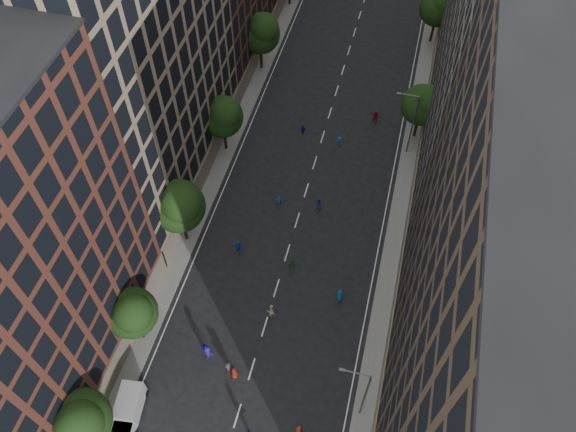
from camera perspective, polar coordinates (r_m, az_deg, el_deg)
The scene contains 30 objects.
ground at distance 68.63m, azimuth 2.64°, elevation 5.15°, with size 240.00×240.00×0.00m, color black.
sidewalk_left at distance 75.98m, azimuth -5.08°, elevation 10.97°, with size 4.00×105.00×0.15m, color slate.
sidewalk_right at distance 73.33m, azimuth 13.23°, elevation 7.56°, with size 4.00×105.00×0.15m, color slate.
bldg_left_b at distance 59.21m, azimuth -16.83°, elevation 15.83°, with size 14.00×26.00×34.00m, color #937A60.
bldg_right_a at distance 40.22m, azimuth 22.72°, elevation -9.24°, with size 14.00×30.00×36.00m, color #443324.
bldg_right_b at distance 60.92m, azimuth 22.48°, elevation 14.51°, with size 14.00×28.00×33.00m, color #6D665A.
tree_left_0 at distance 50.04m, azimuth -20.42°, elevation -19.00°, with size 5.20×5.20×8.83m.
tree_left_1 at distance 53.05m, azimuth -15.55°, elevation -9.46°, with size 4.80×4.80×8.21m.
tree_left_2 at distance 57.72m, azimuth -11.01°, elevation 1.08°, with size 5.60×5.60×9.45m.
tree_left_3 at distance 66.61m, azimuth -6.62°, elevation 10.12°, with size 5.00×5.00×8.58m.
tree_left_4 at distance 78.07m, azimuth -2.75°, elevation 18.16°, with size 5.40×5.40×9.08m.
tree_right_a at distance 69.79m, azimuth 13.62°, elevation 11.02°, with size 5.00×5.00×8.39m.
tree_right_b at distance 85.72m, azimuth 15.18°, elevation 19.86°, with size 5.20×5.20×8.83m.
streetlamp_near at distance 49.16m, azimuth 7.63°, elevation -17.37°, with size 2.64×0.22×9.06m.
streetlamp_far at distance 67.94m, azimuth 12.44°, elevation 9.36°, with size 2.64×0.22×9.06m.
cargo_van at distance 54.32m, azimuth -15.88°, elevation -18.31°, with size 2.67×4.71×2.39m.
skater_3 at distance 55.16m, azimuth -8.15°, elevation -13.55°, with size 1.18×0.68×1.82m, color #1D16B9.
skater_4 at distance 55.55m, azimuth -8.46°, elevation -13.10°, with size 0.89×0.37×1.52m, color #1B16BA.
skater_6 at distance 54.19m, azimuth -5.48°, elevation -15.62°, with size 0.81×0.53×1.67m, color maroon.
skater_7 at distance 52.42m, azimuth 1.12°, elevation -20.89°, with size 0.58×0.38×1.60m, color #AF341D.
skater_8 at distance 56.44m, azimuth -1.71°, elevation -9.61°, with size 0.92×0.72×1.89m, color #B2B3AF.
skater_9 at distance 54.49m, azimuth -6.06°, elevation -15.08°, with size 1.00×0.58×1.55m, color #38383C.
skater_10 at distance 59.07m, azimuth 0.38°, elevation -5.07°, with size 0.99×0.41×1.69m, color #1E6428.
skater_11 at distance 60.52m, azimuth -5.06°, elevation -3.20°, with size 1.58×0.50×1.71m, color #124199.
skater_12 at distance 57.58m, azimuth 5.29°, elevation -8.02°, with size 0.82×0.53×1.68m, color #124697.
skater_13 at distance 63.96m, azimuth -0.98°, elevation 1.51°, with size 0.62×0.41×1.70m, color #163DB7.
skater_14 at distance 63.79m, azimuth 3.11°, elevation 1.18°, with size 0.80×0.62×1.65m, color navy.
skater_15 at distance 70.49m, azimuth 5.19°, elevation 7.52°, with size 0.98×0.56×1.52m, color #13449B.
skater_16 at distance 71.69m, azimuth 1.54°, elevation 8.74°, with size 0.89×0.37×1.51m, color #18118E.
skater_17 at distance 74.09m, azimuth 8.88°, elevation 9.96°, with size 1.62×0.52×1.75m, color maroon.
Camera 1 is at (8.26, -4.82, 51.31)m, focal length 35.00 mm.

